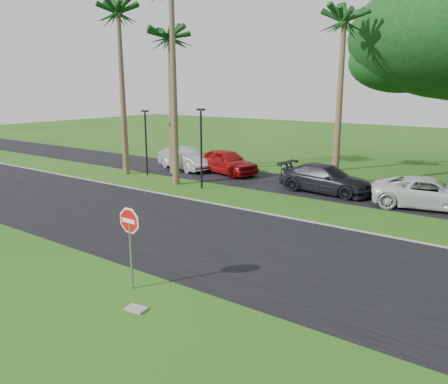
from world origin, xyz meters
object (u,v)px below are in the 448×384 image
car_red (226,162)px  stop_sign_near (130,231)px  car_minivan (429,193)px  car_dark (325,179)px  car_silver (185,159)px

car_red → stop_sign_near: bearing=-140.3°
car_minivan → car_red: bearing=70.3°
stop_sign_near → car_dark: 14.78m
car_silver → car_red: size_ratio=0.96×
car_silver → car_red: (3.35, 0.48, 0.06)m
car_dark → car_minivan: size_ratio=1.00×
stop_sign_near → car_red: stop_sign_near is taller
car_red → car_dark: size_ratio=0.92×
car_red → car_dark: car_red is taller
car_silver → car_minivan: (16.49, -0.86, -0.03)m
car_silver → car_red: 3.38m
car_red → car_dark: 7.79m
car_dark → car_minivan: (5.45, -0.11, -0.03)m
car_silver → car_dark: same height
stop_sign_near → car_minivan: bearing=70.2°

